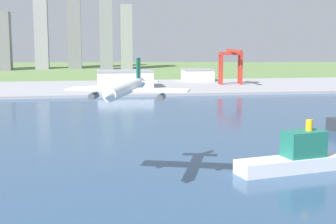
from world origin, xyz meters
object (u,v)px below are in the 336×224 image
ferry_boat (295,157)px  warehouse_main (125,79)px  airplane_landing (126,89)px  port_crane_red (231,59)px  warehouse_annex (198,75)px

ferry_boat → warehouse_main: 307.24m
ferry_boat → airplane_landing: bearing=-170.8°
port_crane_red → ferry_boat: bearing=-101.5°
port_crane_red → warehouse_annex: port_crane_red is taller
airplane_landing → warehouse_annex: bearing=74.4°
ferry_boat → warehouse_main: (-42.70, 304.22, 4.92)m
warehouse_main → warehouse_annex: (82.38, 55.35, -1.48)m
airplane_landing → ferry_boat: bearing=9.2°
airplane_landing → port_crane_red: (127.08, 322.95, -5.04)m
ferry_boat → port_crane_red: (63.78, 312.70, 22.42)m
ferry_boat → warehouse_main: ferry_boat is taller
port_crane_red → warehouse_main: size_ratio=0.91×
airplane_landing → port_crane_red: size_ratio=0.96×
port_crane_red → warehouse_main: bearing=-175.4°
port_crane_red → warehouse_annex: 56.01m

